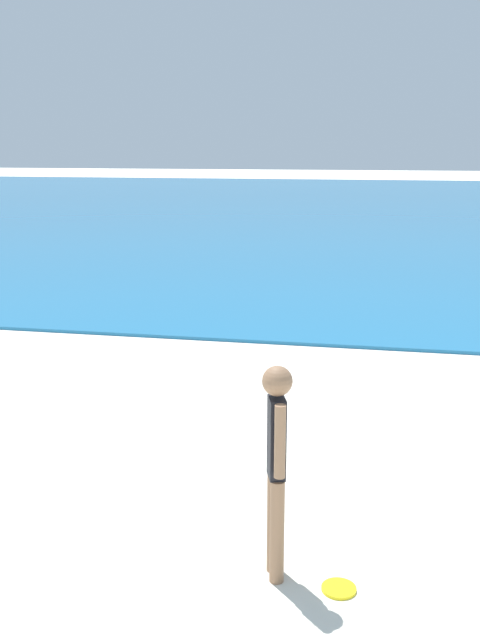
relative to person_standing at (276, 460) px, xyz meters
name	(u,v)px	position (x,y,z in m)	size (l,w,h in m)	color
water	(349,205)	(-1.43, 36.77, -0.95)	(160.00, 60.00, 0.06)	#1E6B9E
person_standing	(276,460)	(0.00, 0.00, 0.00)	(0.23, 0.38, 1.73)	#936B4C
frisbee	(339,589)	(0.51, -0.10, -0.97)	(0.27, 0.27, 0.03)	yellow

